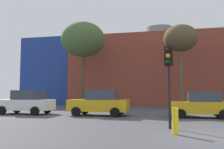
{
  "coord_description": "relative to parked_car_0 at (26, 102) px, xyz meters",
  "views": [
    {
      "loc": [
        -1.82,
        -9.13,
        1.58
      ],
      "look_at": [
        -6.03,
        10.42,
        3.19
      ],
      "focal_mm": 37.56,
      "sensor_mm": 36.0,
      "label": 1
    }
  ],
  "objects": [
    {
      "name": "ground_plane",
      "position": [
        12.04,
        -7.12,
        -0.9
      ],
      "size": [
        200.0,
        200.0,
        0.0
      ],
      "primitive_type": "plane",
      "color": "#47474C"
    },
    {
      "name": "bare_tree_0",
      "position": [
        12.18,
        9.05,
        6.41
      ],
      "size": [
        3.55,
        3.55,
        8.81
      ],
      "color": "brown",
      "rests_on": "ground_plane"
    },
    {
      "name": "bare_tree_2",
      "position": [
        1.37,
        9.02,
        6.81
      ],
      "size": [
        5.02,
        5.02,
        9.77
      ],
      "color": "brown",
      "rests_on": "ground_plane"
    },
    {
      "name": "traffic_light_island",
      "position": [
        10.51,
        -5.4,
        1.84
      ],
      "size": [
        0.4,
        0.39,
        3.72
      ],
      "rotation": [
        0.0,
        0.0,
        -1.78
      ],
      "color": "black",
      "rests_on": "ground_plane"
    },
    {
      "name": "parked_car_0",
      "position": [
        0.0,
        0.0,
        0.0
      ],
      "size": [
        4.17,
        2.05,
        1.81
      ],
      "rotation": [
        0.0,
        0.0,
        3.14
      ],
      "color": "white",
      "rests_on": "ground_plane"
    },
    {
      "name": "parked_car_2",
      "position": [
        12.65,
        0.0,
        -0.06
      ],
      "size": [
        3.89,
        1.91,
        1.68
      ],
      "rotation": [
        0.0,
        0.0,
        3.14
      ],
      "color": "gold",
      "rests_on": "ground_plane"
    },
    {
      "name": "building_backdrop",
      "position": [
        9.95,
        19.08,
        3.86
      ],
      "size": [
        39.3,
        12.15,
        11.37
      ],
      "color": "brown",
      "rests_on": "ground_plane"
    },
    {
      "name": "parked_car_1",
      "position": [
        5.82,
        0.0,
        0.01
      ],
      "size": [
        4.23,
        2.07,
        1.83
      ],
      "rotation": [
        0.0,
        0.0,
        3.14
      ],
      "color": "gold",
      "rests_on": "ground_plane"
    },
    {
      "name": "bollard_yellow_2",
      "position": [
        10.68,
        -6.82,
        -0.38
      ],
      "size": [
        0.24,
        0.24,
        1.03
      ],
      "primitive_type": "cylinder",
      "color": "yellow",
      "rests_on": "ground_plane"
    }
  ]
}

